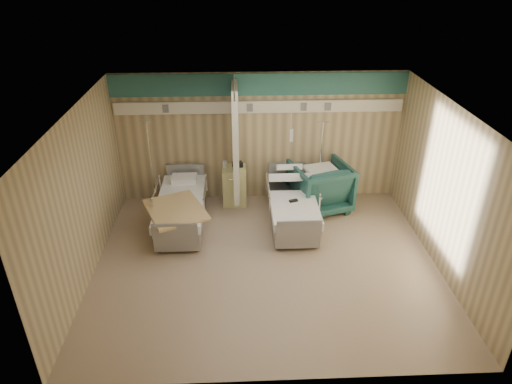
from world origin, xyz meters
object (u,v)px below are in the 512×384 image
bed_right (292,210)px  visitor_armchair (320,186)px  bedside_cabinet (234,186)px  bed_left (182,212)px  iv_stand_right (318,186)px  iv_stand_left (154,192)px

bed_right → visitor_armchair: bearing=42.7°
bedside_cabinet → visitor_armchair: bearing=-9.5°
bed_left → visitor_armchair: visitor_armchair is taller
bedside_cabinet → iv_stand_right: (1.82, -0.04, -0.04)m
bed_left → bedside_cabinet: size_ratio=2.54×
bed_right → iv_stand_left: size_ratio=1.08×
bed_left → iv_stand_right: bearing=16.7°
iv_stand_right → bed_left: bearing=-163.3°
visitor_armchair → iv_stand_left: iv_stand_left is taller
bed_right → bed_left: same height
bed_left → iv_stand_left: (-0.64, 0.73, 0.09)m
iv_stand_left → bedside_cabinet: bearing=5.9°
bed_right → bed_left: bearing=180.0°
bed_left → iv_stand_left: 0.97m
bedside_cabinet → iv_stand_left: bearing=-174.1°
bed_left → bedside_cabinet: (1.05, 0.90, 0.11)m
iv_stand_right → iv_stand_left: 3.52m
visitor_armchair → iv_stand_right: iv_stand_right is taller
bedside_cabinet → visitor_armchair: size_ratio=0.74×
bed_right → iv_stand_left: bearing=165.7°
iv_stand_right → iv_stand_left: size_ratio=0.94×
bedside_cabinet → visitor_armchair: (1.80, -0.30, 0.10)m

